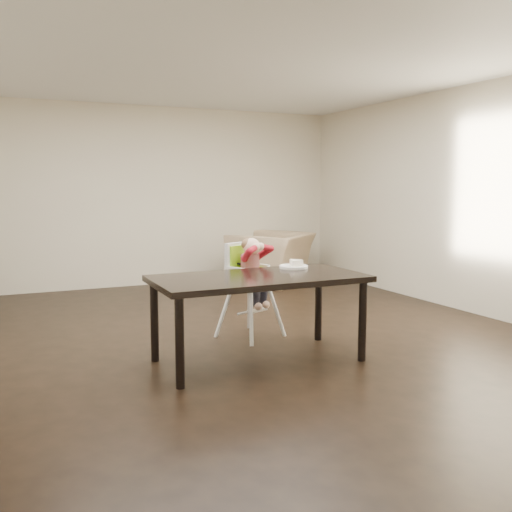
# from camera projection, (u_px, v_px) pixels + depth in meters

# --- Properties ---
(ground) EXTENTS (7.00, 7.00, 0.00)m
(ground) POSITION_uv_depth(u_px,v_px,m) (240.00, 340.00, 5.63)
(ground) COLOR black
(ground) RESTS_ON ground
(room_walls) EXTENTS (6.02, 7.02, 2.71)m
(room_walls) POSITION_uv_depth(u_px,v_px,m) (239.00, 150.00, 5.40)
(room_walls) COLOR beige
(room_walls) RESTS_ON ground
(dining_table) EXTENTS (1.80, 0.90, 0.75)m
(dining_table) POSITION_uv_depth(u_px,v_px,m) (259.00, 285.00, 4.88)
(dining_table) COLOR black
(dining_table) RESTS_ON ground
(high_chair) EXTENTS (0.55, 0.55, 1.00)m
(high_chair) POSITION_uv_depth(u_px,v_px,m) (248.00, 267.00, 5.69)
(high_chair) COLOR white
(high_chair) RESTS_ON ground
(plate) EXTENTS (0.32, 0.32, 0.08)m
(plate) POSITION_uv_depth(u_px,v_px,m) (294.00, 265.00, 5.31)
(plate) COLOR white
(plate) RESTS_ON dining_table
(armchair) EXTENTS (1.42, 1.38, 1.05)m
(armchair) POSITION_uv_depth(u_px,v_px,m) (272.00, 250.00, 8.80)
(armchair) COLOR tan
(armchair) RESTS_ON ground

